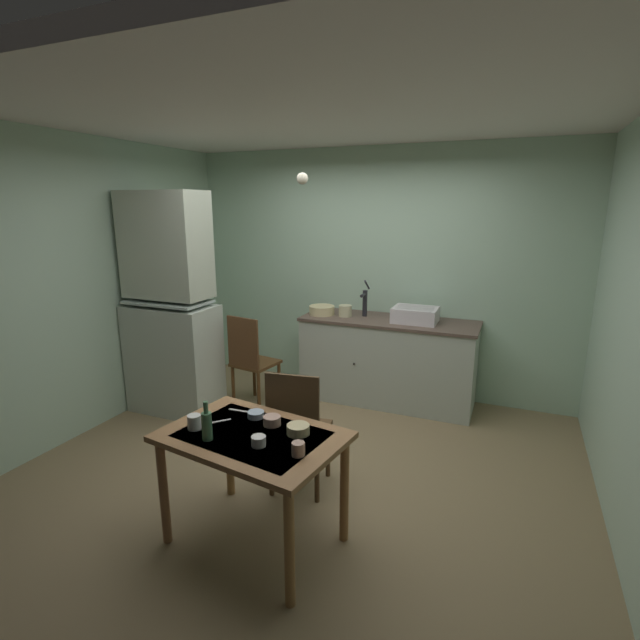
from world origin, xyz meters
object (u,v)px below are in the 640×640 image
sink_basin (415,315)px  chair_by_counter (251,360)px  hutch_cabinet (171,313)px  chair_far_side (297,428)px  serving_bowl_wide (272,421)px  dining_table (253,450)px  mixing_bowl_counter (322,310)px  glass_bottle (207,425)px  mug_dark (259,441)px  hand_pump (365,301)px

sink_basin → chair_by_counter: sink_basin is taller
hutch_cabinet → chair_far_side: (1.76, -0.81, -0.52)m
chair_by_counter → serving_bowl_wide: 1.96m
dining_table → mixing_bowl_counter: bearing=102.8°
dining_table → serving_bowl_wide: serving_bowl_wide is taller
glass_bottle → mixing_bowl_counter: bearing=97.6°
serving_bowl_wide → glass_bottle: (-0.26, -0.31, 0.06)m
dining_table → mug_dark: mug_dark is taller
hutch_cabinet → dining_table: bearing=-38.7°
sink_basin → serving_bowl_wide: 2.34m
sink_basin → glass_bottle: (-0.66, -2.61, -0.15)m
glass_bottle → hutch_cabinet: bearing=134.7°
hand_pump → mug_dark: (0.20, -2.60, -0.31)m
sink_basin → chair_far_side: bearing=-103.3°
mug_dark → glass_bottle: 0.32m
sink_basin → serving_bowl_wide: size_ratio=4.04×
serving_bowl_wide → glass_bottle: size_ratio=0.46×
chair_by_counter → mixing_bowl_counter: bearing=51.5°
sink_basin → mug_dark: size_ratio=5.33×
dining_table → serving_bowl_wide: bearing=71.2°
sink_basin → mixing_bowl_counter: bearing=-177.1°
dining_table → chair_far_side: chair_far_side is taller
chair_by_counter → mug_dark: size_ratio=11.86×
serving_bowl_wide → mixing_bowl_counter: bearing=104.9°
dining_table → chair_by_counter: size_ratio=1.18×
sink_basin → glass_bottle: size_ratio=1.86×
dining_table → glass_bottle: (-0.20, -0.16, 0.20)m
sink_basin → hand_pump: bearing=175.3°
hand_pump → serving_bowl_wide: size_ratio=3.58×
mug_dark → chair_by_counter: bearing=122.2°
sink_basin → chair_far_side: size_ratio=0.47×
chair_by_counter → hand_pump: bearing=37.5°
hand_pump → chair_by_counter: hand_pump is taller
mixing_bowl_counter → chair_by_counter: bearing=-128.5°
mug_dark → glass_bottle: (-0.31, -0.05, 0.06)m
hutch_cabinet → hand_pump: bearing=33.6°
hand_pump → mug_dark: hand_pump is taller
hand_pump → serving_bowl_wide: 2.37m
serving_bowl_wide → glass_bottle: 0.41m
sink_basin → hand_pump: size_ratio=1.13×
chair_far_side → mug_dark: size_ratio=11.46×
mixing_bowl_counter → serving_bowl_wide: mixing_bowl_counter is taller
dining_table → chair_far_side: bearing=88.4°
hutch_cabinet → serving_bowl_wide: (1.80, -1.25, -0.26)m
chair_far_side → hand_pump: bearing=93.3°
chair_by_counter → glass_bottle: chair_by_counter is taller
mixing_bowl_counter → chair_far_side: size_ratio=0.29×
dining_table → glass_bottle: glass_bottle is taller
chair_by_counter → serving_bowl_wide: bearing=-55.1°
dining_table → sink_basin: bearing=79.4°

